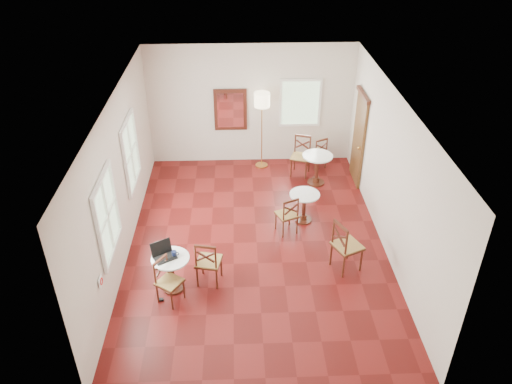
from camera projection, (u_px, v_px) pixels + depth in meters
ground at (257, 242)px, 9.98m from camera, size 7.00×7.00×0.00m
room_shell at (253, 152)px, 9.21m from camera, size 5.02×7.02×3.01m
cafe_table_near at (172, 270)px, 8.63m from camera, size 0.65×0.65×0.69m
cafe_table_mid at (304, 204)px, 10.41m from camera, size 0.63×0.63×0.67m
cafe_table_back at (317, 166)px, 11.69m from camera, size 0.71×0.71×0.75m
chair_near_a at (208, 262)px, 8.76m from camera, size 0.51×0.51×0.93m
chair_near_b at (168, 281)px, 8.40m from camera, size 0.54×0.54×0.84m
chair_mid_a at (287, 215)px, 10.06m from camera, size 0.51×0.51×0.85m
chair_mid_b at (346, 246)px, 9.05m from camera, size 0.64×0.64×1.04m
chair_back_a at (318, 152)px, 12.39m from camera, size 0.51×0.51×0.83m
chair_back_b at (301, 156)px, 12.06m from camera, size 0.57×0.57×0.98m
floor_lamp at (262, 105)px, 11.79m from camera, size 0.38×0.38×1.94m
laptop at (163, 253)px, 8.49m from camera, size 0.47×0.45×0.26m
mouse at (168, 256)px, 8.50m from camera, size 0.10×0.08×0.03m
navy_mug at (174, 254)px, 8.50m from camera, size 0.13×0.09×0.10m
water_glass at (160, 252)px, 8.54m from camera, size 0.06×0.06×0.10m
power_adapter at (161, 300)px, 8.59m from camera, size 0.09×0.06×0.04m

